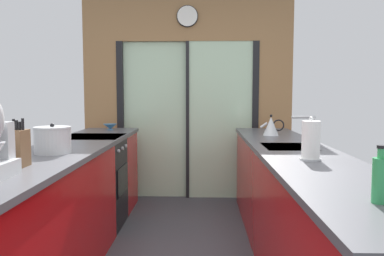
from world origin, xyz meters
name	(u,v)px	position (x,y,z in m)	size (l,w,h in m)	color
ground_plane	(180,253)	(0.00, 0.60, -0.01)	(5.04, 7.60, 0.02)	#38383D
back_wall_unit	(188,79)	(0.00, 2.40, 1.52)	(2.64, 0.12, 2.70)	olive
left_counter_run	(52,215)	(-0.91, 0.13, 0.47)	(0.62, 3.80, 0.92)	#AD0C0F
right_counter_run	(297,210)	(0.91, 0.30, 0.46)	(0.62, 3.80, 0.92)	#AD0C0F
sink_faucet	(310,126)	(1.06, 0.55, 1.09)	(0.19, 0.02, 0.25)	#B7BABC
oven_range	(94,182)	(-0.91, 1.25, 0.46)	(0.60, 0.60, 0.92)	black
mixing_bowl_far	(110,127)	(-0.89, 1.92, 0.96)	(0.16, 0.16, 0.07)	teal
knife_block	(19,148)	(-0.89, -0.38, 1.03)	(0.08, 0.14, 0.29)	brown
stock_pot	(53,140)	(-0.89, 0.14, 1.02)	(0.26, 0.26, 0.22)	#B7BABC
kettle	(271,126)	(0.89, 1.39, 1.02)	(0.25, 0.16, 0.21)	#B7BABC
soap_bottle	(380,179)	(0.89, -1.10, 1.02)	(0.06, 0.06, 0.23)	#339E56
paper_towel_roll	(311,141)	(0.89, -0.10, 1.05)	(0.13, 0.13, 0.28)	#B7BABC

